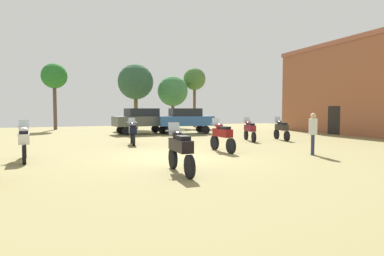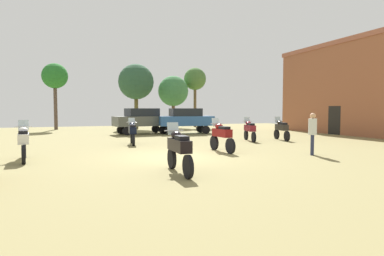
% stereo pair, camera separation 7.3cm
% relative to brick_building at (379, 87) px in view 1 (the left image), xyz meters
% --- Properties ---
extents(ground_plane, '(44.00, 52.00, 0.02)m').
position_rel_brick_building_xyz_m(ground_plane, '(-18.00, -5.36, -3.59)').
color(ground_plane, olive).
extents(brick_building, '(6.12, 15.86, 7.20)m').
position_rel_brick_building_xyz_m(brick_building, '(0.00, 0.00, 0.00)').
color(brick_building, '#965538').
rests_on(brick_building, ground).
extents(motorcycle_1, '(0.78, 2.15, 1.44)m').
position_rel_brick_building_xyz_m(motorcycle_1, '(-11.71, -0.79, -2.87)').
color(motorcycle_1, black).
rests_on(motorcycle_1, ground).
extents(motorcycle_2, '(0.71, 2.07, 1.46)m').
position_rel_brick_building_xyz_m(motorcycle_2, '(-9.57, -1.02, -2.87)').
color(motorcycle_2, black).
rests_on(motorcycle_2, ground).
extents(motorcycle_3, '(0.62, 2.28, 1.50)m').
position_rel_brick_building_xyz_m(motorcycle_3, '(-23.49, -4.36, -2.84)').
color(motorcycle_3, black).
rests_on(motorcycle_3, ground).
extents(motorcycle_4, '(0.62, 2.28, 1.50)m').
position_rel_brick_building_xyz_m(motorcycle_4, '(-18.82, -8.59, -2.85)').
color(motorcycle_4, black).
rests_on(motorcycle_4, ground).
extents(motorcycle_6, '(0.62, 2.09, 1.44)m').
position_rel_brick_building_xyz_m(motorcycle_6, '(-18.70, -0.15, -2.88)').
color(motorcycle_6, black).
rests_on(motorcycle_6, ground).
extents(motorcycle_8, '(0.62, 2.18, 1.51)m').
position_rel_brick_building_xyz_m(motorcycle_8, '(-15.47, -4.63, -2.84)').
color(motorcycle_8, black).
rests_on(motorcycle_8, ground).
extents(car_2, '(4.42, 2.10, 2.00)m').
position_rel_brick_building_xyz_m(car_2, '(-13.35, 6.24, -2.41)').
color(car_2, black).
rests_on(car_2, ground).
extents(car_3, '(4.53, 2.47, 2.00)m').
position_rel_brick_building_xyz_m(car_3, '(-16.66, 7.05, -2.41)').
color(car_3, black).
rests_on(car_3, ground).
extents(person_1, '(0.48, 0.48, 1.76)m').
position_rel_brick_building_xyz_m(person_1, '(-12.38, -6.94, -2.55)').
color(person_1, '#282D49').
rests_on(person_1, ground).
extents(tree_1, '(2.45, 2.45, 6.53)m').
position_rel_brick_building_xyz_m(tree_1, '(-8.94, 15.50, 1.63)').
color(tree_1, brown).
rests_on(tree_1, ground).
extents(tree_2, '(3.22, 3.22, 5.50)m').
position_rel_brick_building_xyz_m(tree_2, '(-11.59, 15.10, 0.28)').
color(tree_2, brown).
rests_on(tree_2, ground).
extents(tree_3, '(2.37, 2.37, 6.28)m').
position_rel_brick_building_xyz_m(tree_3, '(-23.22, 15.46, 1.42)').
color(tree_3, brown).
rests_on(tree_3, ground).
extents(tree_4, '(3.53, 3.53, 6.46)m').
position_rel_brick_building_xyz_m(tree_4, '(-15.69, 14.47, 1.08)').
color(tree_4, brown).
rests_on(tree_4, ground).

